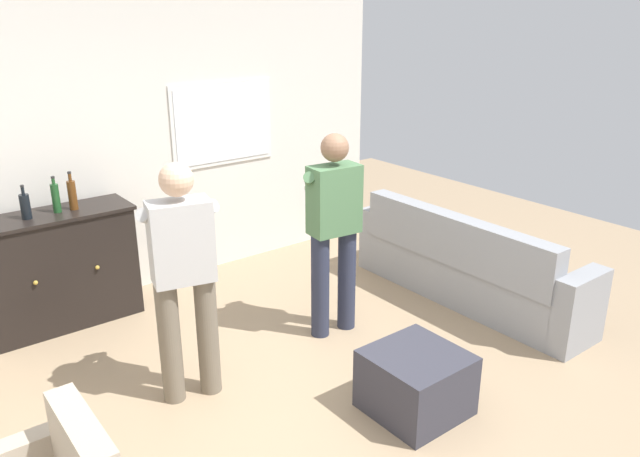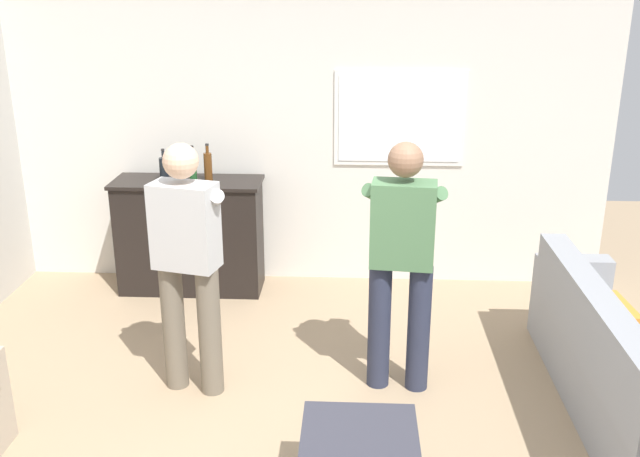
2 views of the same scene
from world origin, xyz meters
TOP-DOWN VIEW (x-y plane):
  - ground at (0.00, 0.00)m, footprint 10.40×10.40m
  - wall_back_with_window at (0.02, 2.66)m, footprint 5.20×0.15m
  - couch at (2.01, 0.46)m, footprint 0.57×2.39m
  - sideboard_cabinet at (-1.03, 2.30)m, footprint 1.27×0.49m
  - bottle_wine_green at (-1.21, 2.28)m, footprint 0.08×0.08m
  - bottle_liquor_amber at (-0.97, 2.30)m, footprint 0.06×0.06m
  - bottle_spirits_clear at (-0.84, 2.29)m, footprint 0.07×0.07m
  - ottoman at (0.44, -0.42)m, footprint 0.60×0.60m
  - person_standing_left at (-0.65, 0.68)m, footprint 0.54×0.51m
  - person_standing_right at (0.71, 0.78)m, footprint 0.55×0.49m

SIDE VIEW (x-z plane):
  - ground at x=0.00m, z-range 0.00..0.00m
  - ottoman at x=0.44m, z-range 0.00..0.43m
  - couch at x=2.01m, z-range -0.10..0.75m
  - sideboard_cabinet at x=-1.03m, z-range 0.00..1.00m
  - person_standing_left at x=-0.65m, z-range 0.10..1.78m
  - person_standing_right at x=0.71m, z-range 0.10..1.78m
  - bottle_wine_green at x=-1.21m, z-range 0.96..1.24m
  - bottle_liquor_amber at x=-0.97m, z-range 0.97..1.27m
  - bottle_spirits_clear at x=-0.84m, z-range 0.96..1.29m
  - wall_back_with_window at x=0.02m, z-range 0.00..2.80m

